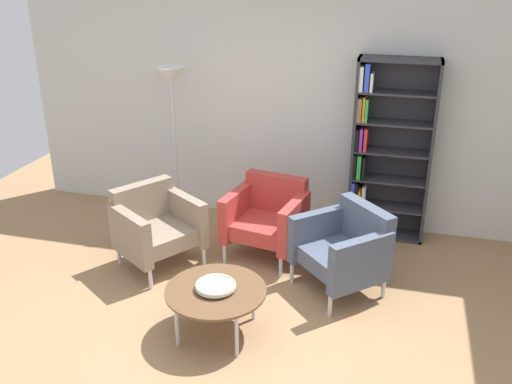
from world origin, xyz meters
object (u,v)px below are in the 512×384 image
armchair_spare_guest (156,225)px  decorative_bowl (216,286)px  coffee_table_low (216,293)px  floor_lamp_torchiere (172,94)px  bookshelf_tall (384,152)px  armchair_corner_red (267,217)px  armchair_near_window (345,248)px

armchair_spare_guest → decorative_bowl: bearing=-100.5°
coffee_table_low → floor_lamp_torchiere: 2.46m
bookshelf_tall → coffee_table_low: size_ratio=2.37×
floor_lamp_torchiere → decorative_bowl: bearing=-59.9°
bookshelf_tall → floor_lamp_torchiere: 2.30m
bookshelf_tall → coffee_table_low: bookshelf_tall is taller
decorative_bowl → armchair_corner_red: bearing=86.7°
bookshelf_tall → armchair_corner_red: bearing=-144.0°
coffee_table_low → armchair_spare_guest: 1.28m
coffee_table_low → armchair_corner_red: size_ratio=0.98×
armchair_corner_red → decorative_bowl: bearing=-83.0°
bookshelf_tall → armchair_spare_guest: 2.43m
coffee_table_low → armchair_near_window: 1.28m
bookshelf_tall → floor_lamp_torchiere: bearing=-174.8°
coffee_table_low → decorative_bowl: bearing=135.0°
coffee_table_low → armchair_near_window: bearing=45.5°
coffee_table_low → floor_lamp_torchiere: size_ratio=0.46×
decorative_bowl → floor_lamp_torchiere: size_ratio=0.18×
coffee_table_low → decorative_bowl: 0.06m
armchair_corner_red → floor_lamp_torchiere: floor_lamp_torchiere is taller
bookshelf_tall → armchair_near_window: size_ratio=2.00×
bookshelf_tall → armchair_spare_guest: bookshelf_tall is taller
coffee_table_low → armchair_corner_red: 1.37m
bookshelf_tall → decorative_bowl: bearing=-117.9°
bookshelf_tall → floor_lamp_torchiere: size_ratio=1.09×
bookshelf_tall → decorative_bowl: size_ratio=5.94×
armchair_near_window → floor_lamp_torchiere: floor_lamp_torchiere is taller
armchair_spare_guest → floor_lamp_torchiere: (-0.20, 1.02, 1.03)m
bookshelf_tall → floor_lamp_torchiere: bookshelf_tall is taller
decorative_bowl → bookshelf_tall: bearing=62.1°
armchair_spare_guest → armchair_corner_red: 1.10m
coffee_table_low → armchair_spare_guest: bearing=135.6°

